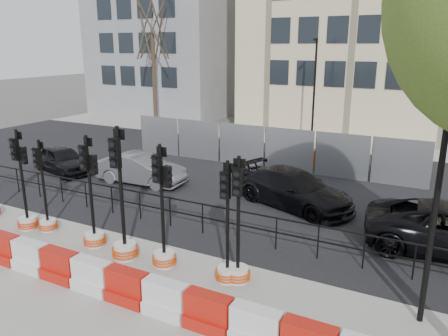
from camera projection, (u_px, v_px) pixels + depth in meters
The scene contains 21 objects.
ground at pixel (148, 241), 13.00m from camera, with size 120.00×120.00×0.00m, color #51514C.
sidewalk_near at pixel (71, 289), 10.44m from camera, with size 40.00×6.00×0.02m, color gray.
road at pixel (246, 179), 18.97m from camera, with size 40.00×14.00×0.03m, color black.
sidewalk_far at pixel (308, 140), 26.64m from camera, with size 40.00×4.00×0.02m, color gray.
building_grey at pixel (170, 28), 36.08m from camera, with size 11.00×9.06×14.00m.
kerb_railing at pixel (170, 207), 13.84m from camera, with size 18.00×0.04×1.00m.
heras_fencing at pixel (282, 152), 20.98m from camera, with size 14.33×1.72×2.00m.
lamp_post_far at pixel (314, 89), 24.67m from camera, with size 0.12×0.56×6.00m.
lamp_post_near at pixel (440, 176), 8.34m from camera, with size 0.12×0.56×6.00m.
tree_bare_far at pixel (152, 29), 29.31m from camera, with size 2.00×2.00×9.00m.
barrier_row at pixel (76, 272), 10.51m from camera, with size 14.65×0.50×0.80m.
traffic_signal_b at pixel (26, 206), 13.62m from camera, with size 0.63×0.63×3.22m.
traffic_signal_c at pixel (46, 213), 13.55m from camera, with size 0.58×0.58×2.93m.
traffic_signal_d at pixel (93, 221), 12.44m from camera, with size 0.65×0.65×3.29m.
traffic_signal_e at pixel (124, 233), 11.72m from camera, with size 0.72×0.72×3.67m.
traffic_signal_f at pixel (164, 239), 11.30m from camera, with size 0.65×0.65×3.30m.
traffic_signal_g at pixel (227, 258), 10.61m from camera, with size 0.61×0.61×3.09m.
traffic_signal_h at pixel (238, 257), 10.59m from camera, with size 0.63×0.63×3.20m.
car_a at pixel (62, 159), 19.83m from camera, with size 3.85×2.37×1.22m, color black.
car_b at pixel (141, 169), 18.20m from camera, with size 3.93×1.57×1.27m, color #535459.
car_c at pixel (294, 189), 15.61m from camera, with size 4.93×3.28×1.33m, color black.
Camera 1 is at (7.53, -9.51, 5.63)m, focal length 35.00 mm.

